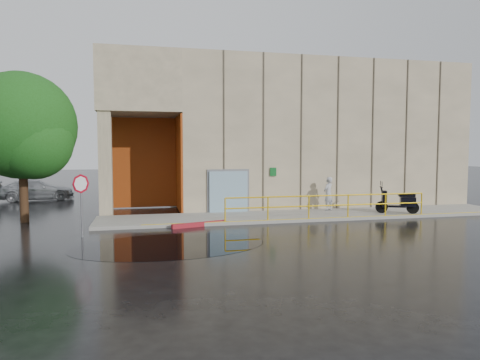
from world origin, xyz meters
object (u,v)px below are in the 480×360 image
object	(u,v)px
red_curb	(199,224)
tree_near	(25,130)
car_c	(36,190)
scooter	(398,195)
stop_sign	(81,191)
person	(328,194)

from	to	relation	value
red_curb	tree_near	bearing A→B (deg)	159.81
tree_near	car_c	bearing A→B (deg)	100.43
scooter	stop_sign	world-z (taller)	stop_sign
scooter	red_curb	size ratio (longest dim) A/B	0.85
car_c	scooter	bearing A→B (deg)	-130.52
stop_sign	red_curb	size ratio (longest dim) A/B	0.97
person	scooter	bearing A→B (deg)	113.96
scooter	car_c	xyz separation A→B (m)	(-18.55, 11.02, -0.38)
stop_sign	person	bearing A→B (deg)	-4.71
tree_near	stop_sign	bearing A→B (deg)	-54.70
person	stop_sign	size ratio (longest dim) A/B	0.73
red_curb	stop_sign	bearing A→B (deg)	-164.27
stop_sign	car_c	xyz separation A→B (m)	(-4.42, 12.85, -1.05)
scooter	stop_sign	xyz separation A→B (m)	(-14.12, -1.83, 0.67)
scooter	red_curb	xyz separation A→B (m)	(-9.65, -0.57, -0.95)
stop_sign	red_curb	distance (m)	4.92
scooter	tree_near	size ratio (longest dim) A/B	0.31
stop_sign	red_curb	xyz separation A→B (m)	(4.47, 1.26, -1.62)
person	stop_sign	xyz separation A→B (m)	(-11.28, -3.49, 0.71)
person	scooter	world-z (taller)	person
person	car_c	bearing A→B (deg)	-66.47
stop_sign	red_curb	bearing A→B (deg)	-6.17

